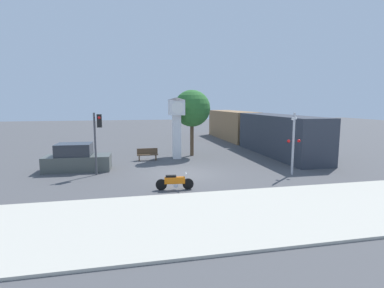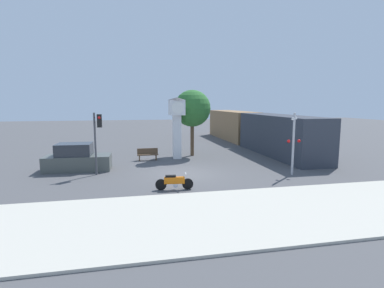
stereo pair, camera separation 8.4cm
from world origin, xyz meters
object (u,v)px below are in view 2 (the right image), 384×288
at_px(bench, 148,154).
at_px(freight_train, 252,129).
at_px(traffic_light, 97,132).
at_px(motorcycle, 174,182).
at_px(parked_car, 77,159).
at_px(clock_tower, 177,118).
at_px(street_tree, 192,109).
at_px(railroad_crossing_signal, 293,141).

bearing_deg(bench, freight_train, 28.04).
bearing_deg(traffic_light, motorcycle, -45.45).
bearing_deg(parked_car, clock_tower, 24.24).
relative_size(motorcycle, bench, 1.22).
distance_m(freight_train, street_tree, 8.99).
height_order(street_tree, bench, street_tree).
relative_size(motorcycle, freight_train, 0.08).
distance_m(traffic_light, parked_car, 2.91).
bearing_deg(clock_tower, bench, -172.54).
xyz_separation_m(motorcycle, bench, (-0.84, 8.30, 0.08)).
bearing_deg(freight_train, parked_car, -151.94).
bearing_deg(traffic_light, clock_tower, 38.33).
distance_m(motorcycle, clock_tower, 9.19).
bearing_deg(street_tree, motorcycle, -107.20).
bearing_deg(railroad_crossing_signal, traffic_light, 168.13).
xyz_separation_m(traffic_light, parked_car, (-1.52, 1.58, -1.91)).
relative_size(freight_train, parked_car, 5.40).
xyz_separation_m(freight_train, railroad_crossing_signal, (-2.67, -12.56, 0.40)).
height_order(motorcycle, freight_train, freight_train).
distance_m(clock_tower, street_tree, 1.91).
relative_size(motorcycle, parked_car, 0.46).
bearing_deg(traffic_light, street_tree, 37.55).
xyz_separation_m(freight_train, traffic_light, (-14.43, -10.09, 0.96)).
relative_size(clock_tower, bench, 3.04).
relative_size(clock_tower, railroad_crossing_signal, 1.26).
relative_size(motorcycle, street_tree, 0.35).
xyz_separation_m(motorcycle, parked_car, (-5.62, 5.75, 0.34)).
relative_size(bench, parked_car, 0.37).
bearing_deg(railroad_crossing_signal, motorcycle, -167.53).
height_order(clock_tower, street_tree, street_tree).
bearing_deg(bench, street_tree, 18.88).
bearing_deg(traffic_light, railroad_crossing_signal, -11.87).
relative_size(traffic_light, street_tree, 0.70).
bearing_deg(traffic_light, parked_car, 133.86).
distance_m(railroad_crossing_signal, parked_car, 13.95).
height_order(motorcycle, railroad_crossing_signal, railroad_crossing_signal).
distance_m(motorcycle, traffic_light, 6.27).
relative_size(motorcycle, railroad_crossing_signal, 0.51).
bearing_deg(motorcycle, street_tree, 78.83).
bearing_deg(railroad_crossing_signal, clock_tower, 131.60).
distance_m(motorcycle, railroad_crossing_signal, 8.02).
distance_m(street_tree, bench, 5.32).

